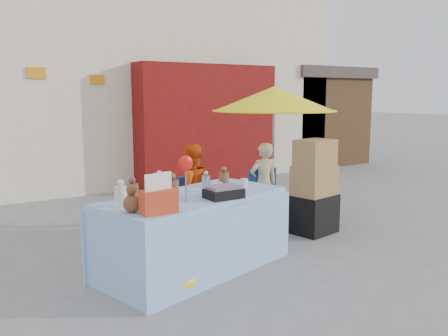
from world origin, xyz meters
TOP-DOWN VIEW (x-y plane):
  - ground at (0.00, 0.00)m, footprint 80.00×80.00m
  - backdrop at (0.52, 7.52)m, footprint 14.00×8.00m
  - market_table at (-0.54, -0.11)m, footprint 2.43×1.60m
  - chair_left at (0.02, 0.84)m, footprint 0.53×0.53m
  - chair_right at (1.27, 0.84)m, footprint 0.53×0.53m
  - vendor_orange at (0.02, 0.97)m, footprint 0.69×0.57m
  - vendor_beige at (1.27, 0.97)m, footprint 0.49×0.35m
  - umbrella at (1.57, 1.12)m, footprint 1.90×1.90m
  - box_stack at (1.60, 0.23)m, footprint 0.69×0.60m
  - tarp_bundle at (-1.04, -0.54)m, footprint 0.74×0.66m

SIDE VIEW (x-z plane):
  - ground at x=0.00m, z-range 0.00..0.00m
  - tarp_bundle at x=-1.04m, z-range 0.00..0.27m
  - chair_left at x=0.02m, z-range -0.17..0.68m
  - chair_right at x=1.27m, z-range -0.17..0.68m
  - market_table at x=-0.54m, z-range -0.23..1.11m
  - box_stack at x=1.60m, z-range -0.05..1.29m
  - vendor_beige at x=1.27m, z-range 0.00..1.26m
  - vendor_orange at x=0.02m, z-range 0.00..1.31m
  - umbrella at x=1.57m, z-range 0.85..2.94m
  - backdrop at x=0.52m, z-range -0.80..7.00m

